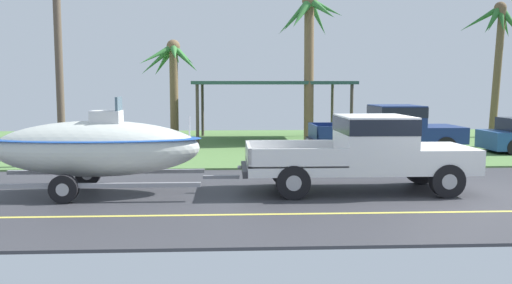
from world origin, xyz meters
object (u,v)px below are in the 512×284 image
object	(u,v)px
palm_tree_near_right	(499,37)
utility_pole	(58,46)
palm_tree_far_left	(309,37)
parked_pickup_background	(395,128)
boat_on_trailer	(96,148)
carport_awning	(271,84)
pickup_truck_towing	(372,149)
palm_tree_mid	(172,66)

from	to	relation	value
palm_tree_near_right	utility_pole	distance (m)	20.52
palm_tree_far_left	parked_pickup_background	bearing A→B (deg)	-49.27
boat_on_trailer	parked_pickup_background	bearing A→B (deg)	34.83
carport_awning	palm_tree_near_right	bearing A→B (deg)	4.05
pickup_truck_towing	parked_pickup_background	distance (m)	7.07
pickup_truck_towing	palm_tree_near_right	distance (m)	16.55
utility_pole	pickup_truck_towing	bearing A→B (deg)	-25.92
palm_tree_far_left	palm_tree_near_right	bearing A→B (deg)	16.99
parked_pickup_background	palm_tree_near_right	size ratio (longest dim) A/B	0.86
pickup_truck_towing	palm_tree_mid	xyz separation A→B (m)	(-6.31, 13.32, 2.52)
carport_awning	palm_tree_near_right	distance (m)	11.55
boat_on_trailer	carport_awning	bearing A→B (deg)	66.58
pickup_truck_towing	utility_pole	size ratio (longest dim) A/B	0.77
palm_tree_near_right	utility_pole	world-z (taller)	utility_pole
parked_pickup_background	palm_tree_mid	distance (m)	11.50
palm_tree_near_right	palm_tree_mid	xyz separation A→B (m)	(-16.02, 0.51, -1.44)
pickup_truck_towing	boat_on_trailer	world-z (taller)	boat_on_trailer
utility_pole	parked_pickup_background	bearing A→B (deg)	10.77
pickup_truck_towing	parked_pickup_background	size ratio (longest dim) A/B	1.00
palm_tree_mid	palm_tree_far_left	size ratio (longest dim) A/B	0.74
palm_tree_mid	palm_tree_far_left	bearing A→B (deg)	-29.73
palm_tree_mid	utility_pole	size ratio (longest dim) A/B	0.65
boat_on_trailer	palm_tree_near_right	bearing A→B (deg)	37.84
boat_on_trailer	palm_tree_far_left	world-z (taller)	palm_tree_far_left
palm_tree_near_right	boat_on_trailer	bearing A→B (deg)	-142.16
pickup_truck_towing	boat_on_trailer	bearing A→B (deg)	-180.00
parked_pickup_background	utility_pole	world-z (taller)	utility_pole
palm_tree_near_right	palm_tree_mid	distance (m)	16.09
palm_tree_mid	palm_tree_far_left	distance (m)	7.18
parked_pickup_background	palm_tree_mid	world-z (taller)	palm_tree_mid
palm_tree_mid	utility_pole	xyz separation A→B (m)	(-2.64, -8.97, 0.32)
boat_on_trailer	palm_tree_near_right	world-z (taller)	palm_tree_near_right
pickup_truck_towing	palm_tree_near_right	bearing A→B (deg)	52.83
carport_awning	palm_tree_mid	bearing A→B (deg)	164.56
parked_pickup_background	palm_tree_far_left	xyz separation A→B (m)	(-2.79, 3.24, 3.62)
palm_tree_far_left	carport_awning	bearing A→B (deg)	122.87
palm_tree_far_left	pickup_truck_towing	bearing A→B (deg)	-89.13
palm_tree_near_right	utility_pole	size ratio (longest dim) A/B	0.90
parked_pickup_background	palm_tree_mid	xyz separation A→B (m)	(-8.95, 6.76, 2.51)
pickup_truck_towing	parked_pickup_background	bearing A→B (deg)	68.05
parked_pickup_background	palm_tree_mid	size ratio (longest dim) A/B	1.19
palm_tree_mid	carport_awning	bearing A→B (deg)	-15.44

